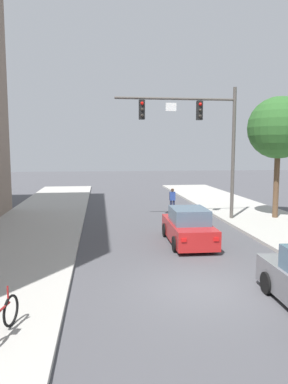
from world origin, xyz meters
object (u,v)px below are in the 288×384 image
at_px(street_tree_second, 279,128).
at_px(traffic_signal_mast, 201,128).
at_px(pedestrian_crossing_road, 172,199).
at_px(car_lead_red, 188,227).

bearing_deg(street_tree_second, traffic_signal_mast, 178.91).
bearing_deg(street_tree_second, pedestrian_crossing_road, 152.30).
relative_size(car_lead_red, street_tree_second, 0.61).
xyz_separation_m(car_lead_red, street_tree_second, (6.44, 4.67, 4.65)).
bearing_deg(car_lead_red, pedestrian_crossing_road, 83.74).
distance_m(car_lead_red, pedestrian_crossing_road, 7.66).
xyz_separation_m(traffic_signal_mast, street_tree_second, (4.61, -0.09, 0.02)).
xyz_separation_m(traffic_signal_mast, pedestrian_crossing_road, (-1.00, 2.86, -4.44)).
relative_size(car_lead_red, pedestrian_crossing_road, 2.61).
distance_m(traffic_signal_mast, car_lead_red, 6.89).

